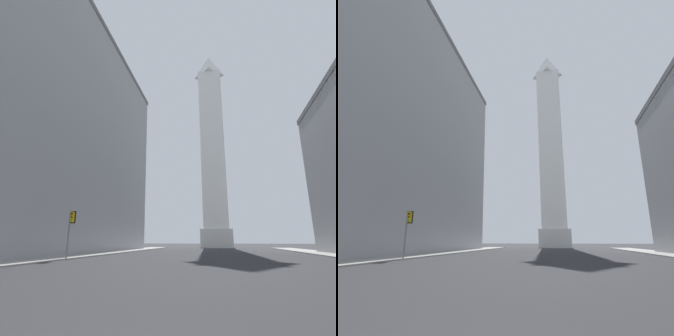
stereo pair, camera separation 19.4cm
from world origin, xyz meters
The scene contains 4 objects.
sidewalk_left centered at (-16.73, 28.04, 0.07)m, with size 5.00×93.48×0.15m, color gray.
building_left centered at (-31.47, 32.18, 20.18)m, with size 28.27×59.99×40.34m.
obelisk centered at (0.00, 77.90, 31.32)m, with size 9.11×9.11×65.21m.
traffic_light_mid_left centered at (-14.29, 23.15, 3.36)m, with size 0.78×0.50×5.08m.
Camera 2 is at (1.88, -2.86, 1.90)m, focal length 28.00 mm.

